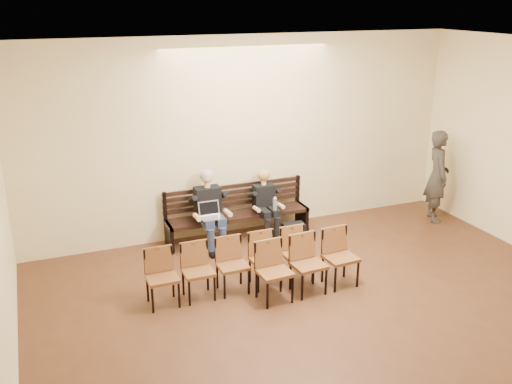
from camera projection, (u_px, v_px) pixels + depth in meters
room_walls at (387, 150)px, 6.12m from camera, size 8.02×10.01×3.51m
bench at (238, 226)px, 10.15m from camera, size 2.60×0.90×0.45m
seated_man at (209, 210)px, 9.70m from camera, size 0.54×0.75×1.31m
seated_woman at (266, 208)px, 10.11m from camera, size 0.46×0.64×1.07m
laptop at (212, 219)px, 9.51m from camera, size 0.39×0.33×0.26m
water_bottle at (275, 210)px, 9.93m from camera, size 0.08×0.08×0.24m
bag at (294, 231)px, 10.14m from camera, size 0.40×0.29×0.28m
passerby at (438, 169)px, 10.72m from camera, size 0.72×0.86×2.02m
chair_row_front at (233, 266)px, 8.23m from camera, size 2.49×0.45×0.81m
chair_row_back at (308, 265)px, 8.20m from camera, size 1.57×0.55×0.86m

